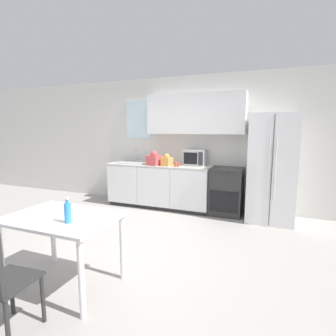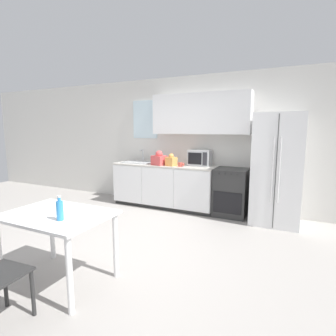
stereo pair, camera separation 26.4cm
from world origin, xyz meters
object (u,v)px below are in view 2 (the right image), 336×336
at_px(oven_range, 231,192).
at_px(dining_table, 57,224).
at_px(microwave, 200,158).
at_px(coffee_mug, 181,165).
at_px(drink_bottle, 60,210).
at_px(refrigerator, 277,169).

distance_m(oven_range, dining_table, 3.22).
relative_size(microwave, coffee_mug, 3.46).
height_order(oven_range, coffee_mug, coffee_mug).
distance_m(microwave, coffee_mug, 0.43).
distance_m(dining_table, drink_bottle, 0.32).
distance_m(oven_range, microwave, 0.91).
bearing_deg(oven_range, microwave, 171.54).
xyz_separation_m(oven_range, drink_bottle, (-0.99, -3.12, 0.41)).
bearing_deg(drink_bottle, dining_table, 146.20).
bearing_deg(oven_range, coffee_mug, -167.99).
height_order(coffee_mug, dining_table, coffee_mug).
bearing_deg(dining_table, coffee_mug, 85.22).
bearing_deg(coffee_mug, microwave, 45.91).
bearing_deg(microwave, oven_range, -8.46).
bearing_deg(microwave, coffee_mug, -134.09).
height_order(refrigerator, drink_bottle, refrigerator).
xyz_separation_m(microwave, drink_bottle, (-0.33, -3.22, -0.20)).
height_order(refrigerator, dining_table, refrigerator).
bearing_deg(refrigerator, oven_range, 174.65).
xyz_separation_m(microwave, coffee_mug, (-0.29, -0.30, -0.12)).
relative_size(refrigerator, microwave, 4.46).
xyz_separation_m(oven_range, microwave, (-0.66, 0.10, 0.61)).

